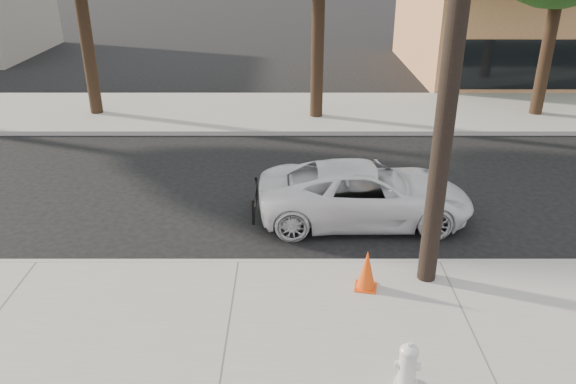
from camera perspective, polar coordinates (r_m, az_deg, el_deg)
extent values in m
plane|color=black|center=(13.17, -4.31, -2.74)|extent=(120.00, 120.00, 0.00)
cube|color=gray|center=(9.52, -6.15, -14.28)|extent=(90.00, 4.40, 0.15)
cube|color=gray|center=(21.05, -2.72, 8.13)|extent=(90.00, 5.00, 0.15)
cube|color=#9E9B93|center=(11.31, -5.06, -7.28)|extent=(90.00, 0.12, 0.16)
cylinder|color=black|center=(9.44, 16.65, 15.21)|extent=(0.34, 0.34, 9.00)
cylinder|color=black|center=(21.39, -19.60, 13.11)|extent=(0.44, 0.44, 4.25)
cylinder|color=black|center=(19.81, 3.02, 14.36)|extent=(0.44, 0.44, 4.75)
cylinder|color=black|center=(22.03, 24.79, 12.79)|extent=(0.44, 0.44, 4.40)
imported|color=white|center=(12.95, 7.82, -0.09)|extent=(4.90, 2.33, 1.35)
cylinder|color=silver|center=(8.68, 11.87, -18.44)|extent=(0.34, 0.34, 0.06)
cylinder|color=silver|center=(8.51, 12.03, -17.15)|extent=(0.25, 0.25, 0.58)
ellipsoid|color=silver|center=(8.30, 12.22, -15.54)|extent=(0.28, 0.28, 0.19)
cylinder|color=silver|center=(8.47, 12.07, -16.86)|extent=(0.37, 0.17, 0.12)
cylinder|color=silver|center=(8.47, 12.07, -16.86)|extent=(0.18, 0.21, 0.15)
cube|color=#E3430B|center=(10.54, 7.89, -9.52)|extent=(0.46, 0.46, 0.02)
cone|color=#E3430B|center=(10.34, 8.01, -7.81)|extent=(0.41, 0.41, 0.76)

